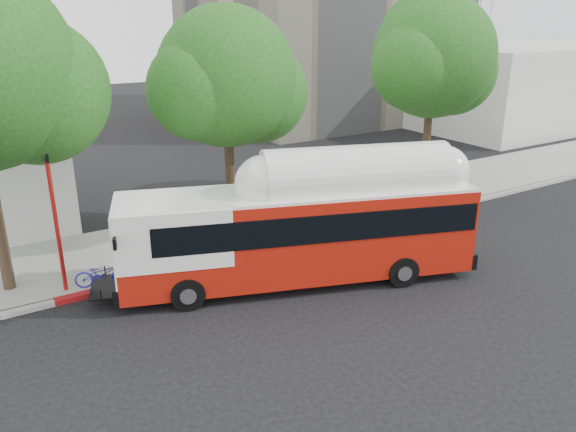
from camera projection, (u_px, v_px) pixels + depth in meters
name	position (u px, v px, depth m)	size (l,w,h in m)	color
ground	(346.00, 290.00, 17.70)	(120.00, 120.00, 0.00)	black
sidewalk	(249.00, 226.00, 22.86)	(60.00, 5.00, 0.15)	gray
curb_strip	(282.00, 247.00, 20.79)	(60.00, 0.30, 0.15)	gray
red_curb_segment	(207.00, 265.00, 19.29)	(10.00, 0.32, 0.16)	maroon
street_tree_mid	(236.00, 82.00, 20.24)	(5.75, 5.00, 8.62)	#2D2116
street_tree_right	(439.00, 61.00, 24.95)	(6.21, 5.40, 9.18)	#2D2116
horizon_block	(526.00, 84.00, 44.38)	(20.00, 12.00, 6.00)	silver
transit_bus	(301.00, 233.00, 17.80)	(11.99, 5.87, 3.54)	#A6170B
signal_pole	(56.00, 225.00, 16.70)	(0.13, 0.43, 4.50)	#A31411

